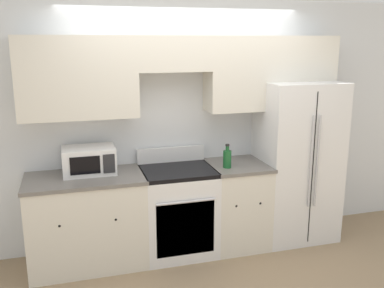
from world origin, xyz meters
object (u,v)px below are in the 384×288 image
refrigerator (295,160)px  microwave (89,160)px  oven_range (178,210)px  bottle (227,158)px

refrigerator → microwave: 2.23m
oven_range → bottle: bearing=-10.4°
bottle → refrigerator: bearing=9.7°
oven_range → microwave: bearing=172.9°
oven_range → bottle: 0.75m
bottle → oven_range: bearing=169.6°
oven_range → microwave: 1.04m
oven_range → refrigerator: (1.36, 0.05, 0.42)m
oven_range → bottle: (0.50, -0.09, 0.55)m
refrigerator → bottle: size_ratio=7.12×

